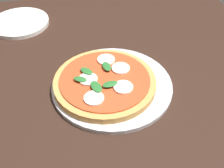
# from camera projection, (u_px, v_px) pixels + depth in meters

# --- Properties ---
(dining_table) EXTENTS (1.26, 1.12, 0.73)m
(dining_table) POSITION_uv_depth(u_px,v_px,m) (100.00, 131.00, 0.75)
(dining_table) COLOR black
(dining_table) RESTS_ON ground_plane
(serving_tray) EXTENTS (0.32, 0.32, 0.01)m
(serving_tray) POSITION_uv_depth(u_px,v_px,m) (112.00, 85.00, 0.74)
(serving_tray) COLOR silver
(serving_tray) RESTS_ON dining_table
(pizza) EXTENTS (0.27, 0.27, 0.03)m
(pizza) POSITION_uv_depth(u_px,v_px,m) (105.00, 82.00, 0.72)
(pizza) COLOR tan
(pizza) RESTS_ON serving_tray
(plate_white) EXTENTS (0.20, 0.20, 0.01)m
(plate_white) POSITION_uv_depth(u_px,v_px,m) (20.00, 23.00, 0.97)
(plate_white) COLOR white
(plate_white) RESTS_ON dining_table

